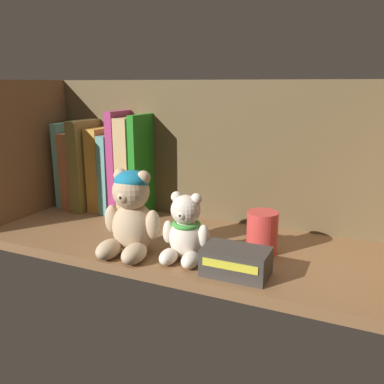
{
  "coord_description": "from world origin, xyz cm",
  "views": [
    {
      "loc": [
        33.94,
        -71.03,
        33.09
      ],
      "look_at": [
        1.71,
        0.0,
        12.53
      ],
      "focal_mm": 38.71,
      "sensor_mm": 36.0,
      "label": 1
    }
  ],
  "objects_px": {
    "book_3": "(104,169)",
    "small_product_box": "(236,262)",
    "teddy_bear_larger": "(131,215)",
    "pillar_candle": "(262,232)",
    "book_0": "(71,164)",
    "book_6": "(135,166)",
    "book_7": "(146,165)",
    "book_4": "(115,172)",
    "book_5": "(124,162)",
    "teddy_bear_smaller": "(185,232)",
    "book_2": "(92,164)",
    "book_1": "(81,169)"
  },
  "relations": [
    {
      "from": "book_3",
      "to": "small_product_box",
      "type": "xyz_separation_m",
      "value": [
        0.43,
        -0.23,
        -0.08
      ]
    },
    {
      "from": "teddy_bear_larger",
      "to": "pillar_candle",
      "type": "distance_m",
      "value": 0.25
    },
    {
      "from": "book_0",
      "to": "pillar_candle",
      "type": "relative_size",
      "value": 2.7
    },
    {
      "from": "book_6",
      "to": "book_7",
      "type": "bearing_deg",
      "value": 0.0
    },
    {
      "from": "book_4",
      "to": "pillar_candle",
      "type": "relative_size",
      "value": 2.42
    },
    {
      "from": "book_5",
      "to": "teddy_bear_larger",
      "type": "relative_size",
      "value": 1.56
    },
    {
      "from": "book_3",
      "to": "teddy_bear_larger",
      "type": "relative_size",
      "value": 1.29
    },
    {
      "from": "book_0",
      "to": "teddy_bear_smaller",
      "type": "relative_size",
      "value": 1.73
    },
    {
      "from": "book_5",
      "to": "small_product_box",
      "type": "relative_size",
      "value": 2.27
    },
    {
      "from": "small_product_box",
      "to": "book_0",
      "type": "bearing_deg",
      "value": 156.73
    },
    {
      "from": "book_0",
      "to": "book_2",
      "type": "bearing_deg",
      "value": 0.0
    },
    {
      "from": "book_3",
      "to": "book_4",
      "type": "relative_size",
      "value": 1.07
    },
    {
      "from": "book_6",
      "to": "teddy_bear_larger",
      "type": "xyz_separation_m",
      "value": [
        0.13,
        -0.22,
        -0.04
      ]
    },
    {
      "from": "book_2",
      "to": "book_0",
      "type": "bearing_deg",
      "value": 180.0
    },
    {
      "from": "book_0",
      "to": "book_7",
      "type": "bearing_deg",
      "value": 0.0
    },
    {
      "from": "book_0",
      "to": "book_1",
      "type": "distance_m",
      "value": 0.03
    },
    {
      "from": "book_0",
      "to": "pillar_candle",
      "type": "distance_m",
      "value": 0.56
    },
    {
      "from": "book_7",
      "to": "small_product_box",
      "type": "bearing_deg",
      "value": -36.83
    },
    {
      "from": "pillar_candle",
      "to": "small_product_box",
      "type": "distance_m",
      "value": 0.11
    },
    {
      "from": "pillar_candle",
      "to": "book_6",
      "type": "bearing_deg",
      "value": 161.56
    },
    {
      "from": "pillar_candle",
      "to": "teddy_bear_smaller",
      "type": "bearing_deg",
      "value": -142.75
    },
    {
      "from": "book_1",
      "to": "small_product_box",
      "type": "bearing_deg",
      "value": -24.57
    },
    {
      "from": "book_0",
      "to": "teddy_bear_larger",
      "type": "bearing_deg",
      "value": -34.21
    },
    {
      "from": "book_0",
      "to": "book_7",
      "type": "distance_m",
      "value": 0.23
    },
    {
      "from": "book_6",
      "to": "teddy_bear_smaller",
      "type": "height_order",
      "value": "book_6"
    },
    {
      "from": "book_1",
      "to": "teddy_bear_smaller",
      "type": "height_order",
      "value": "book_1"
    },
    {
      "from": "book_6",
      "to": "book_4",
      "type": "bearing_deg",
      "value": 180.0
    },
    {
      "from": "book_2",
      "to": "book_1",
      "type": "bearing_deg",
      "value": 180.0
    },
    {
      "from": "book_0",
      "to": "book_4",
      "type": "bearing_deg",
      "value": 0.0
    },
    {
      "from": "book_2",
      "to": "book_4",
      "type": "xyz_separation_m",
      "value": [
        0.07,
        0.0,
        -0.02
      ]
    },
    {
      "from": "book_0",
      "to": "book_4",
      "type": "relative_size",
      "value": 1.12
    },
    {
      "from": "book_7",
      "to": "teddy_bear_larger",
      "type": "height_order",
      "value": "book_7"
    },
    {
      "from": "book_4",
      "to": "teddy_bear_larger",
      "type": "relative_size",
      "value": 1.2
    },
    {
      "from": "book_7",
      "to": "teddy_bear_smaller",
      "type": "relative_size",
      "value": 1.95
    },
    {
      "from": "book_7",
      "to": "pillar_candle",
      "type": "xyz_separation_m",
      "value": [
        0.32,
        -0.12,
        -0.08
      ]
    },
    {
      "from": "teddy_bear_larger",
      "to": "small_product_box",
      "type": "relative_size",
      "value": 1.45
    },
    {
      "from": "book_3",
      "to": "book_7",
      "type": "distance_m",
      "value": 0.12
    },
    {
      "from": "teddy_bear_larger",
      "to": "small_product_box",
      "type": "distance_m",
      "value": 0.21
    },
    {
      "from": "book_5",
      "to": "book_3",
      "type": "bearing_deg",
      "value": 180.0
    },
    {
      "from": "book_4",
      "to": "book_3",
      "type": "bearing_deg",
      "value": 180.0
    },
    {
      "from": "book_3",
      "to": "book_5",
      "type": "relative_size",
      "value": 0.83
    },
    {
      "from": "book_1",
      "to": "teddy_bear_larger",
      "type": "xyz_separation_m",
      "value": [
        0.29,
        -0.22,
        -0.02
      ]
    },
    {
      "from": "book_2",
      "to": "book_5",
      "type": "bearing_deg",
      "value": 0.0
    },
    {
      "from": "book_1",
      "to": "book_4",
      "type": "height_order",
      "value": "same"
    },
    {
      "from": "book_1",
      "to": "book_6",
      "type": "xyz_separation_m",
      "value": [
        0.17,
        0.0,
        0.02
      ]
    },
    {
      "from": "book_2",
      "to": "book_5",
      "type": "xyz_separation_m",
      "value": [
        0.1,
        0.0,
        0.01
      ]
    },
    {
      "from": "book_4",
      "to": "small_product_box",
      "type": "distance_m",
      "value": 0.46
    },
    {
      "from": "teddy_bear_smaller",
      "to": "pillar_candle",
      "type": "height_order",
      "value": "teddy_bear_smaller"
    },
    {
      "from": "book_7",
      "to": "small_product_box",
      "type": "distance_m",
      "value": 0.39
    },
    {
      "from": "book_4",
      "to": "pillar_candle",
      "type": "distance_m",
      "value": 0.43
    }
  ]
}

